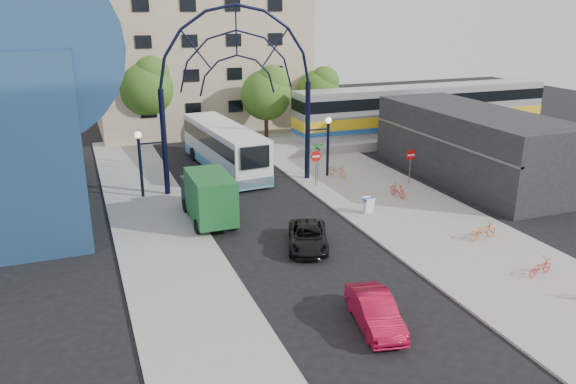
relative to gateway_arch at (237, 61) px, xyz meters
name	(u,v)px	position (x,y,z in m)	size (l,w,h in m)	color
ground	(324,272)	(0.00, -14.00, -8.56)	(120.00, 120.00, 0.00)	black
sidewalk_east	(421,220)	(8.00, -10.00, -8.50)	(8.00, 56.00, 0.12)	gray
plaza_west	(165,243)	(-6.50, -8.00, -8.50)	(5.00, 50.00, 0.12)	gray
gateway_arch	(237,61)	(0.00, 0.00, 0.00)	(13.64, 0.44, 12.10)	black
stop_sign	(316,160)	(4.80, -2.00, -6.56)	(0.80, 0.07, 2.50)	slate
do_not_enter_sign	(411,159)	(11.00, -4.00, -6.58)	(0.76, 0.07, 2.48)	slate
street_name_sign	(318,155)	(5.20, -1.40, -6.43)	(0.70, 0.70, 2.80)	slate
sandwich_board	(369,203)	(5.60, -8.02, -7.81)	(0.55, 0.61, 0.99)	white
commercial_block_east	(471,145)	(16.00, -4.00, -6.06)	(6.00, 16.00, 5.00)	black
apartment_block	(199,58)	(2.00, 20.97, -1.55)	(20.00, 12.10, 14.00)	tan
train_platform	(421,135)	(20.00, 8.00, -8.16)	(32.00, 5.00, 0.80)	gray
train_car	(423,109)	(20.00, 8.00, -5.66)	(25.10, 3.05, 4.20)	#B7B7BC
tree_north_a	(267,92)	(6.12, 11.93, -3.95)	(4.48, 4.48, 7.00)	#382314
tree_north_b	(147,84)	(-3.88, 15.93, -3.29)	(5.12, 5.12, 8.00)	#382314
tree_north_c	(320,90)	(12.12, 13.93, -4.28)	(4.16, 4.16, 6.50)	#382314
city_bus	(224,147)	(0.10, 4.62, -6.77)	(3.74, 12.58, 3.41)	silver
green_truck	(208,196)	(-3.54, -5.50, -7.06)	(2.37, 5.97, 3.00)	black
black_suv	(308,237)	(0.37, -11.13, -7.96)	(1.97, 4.28, 1.19)	black
red_sedan	(375,311)	(-0.15, -19.02, -7.91)	(1.37, 3.93, 1.30)	maroon
bike_near_a	(338,170)	(7.24, -0.40, -7.96)	(0.63, 1.81, 0.95)	orange
bike_near_b	(398,190)	(8.85, -6.00, -7.96)	(0.45, 1.58, 0.95)	red
bike_far_a	(483,230)	(9.39, -13.64, -7.96)	(0.63, 1.81, 0.95)	#CA6828
bike_far_c	(540,267)	(9.02, -18.07, -8.04)	(0.53, 1.51, 0.80)	red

